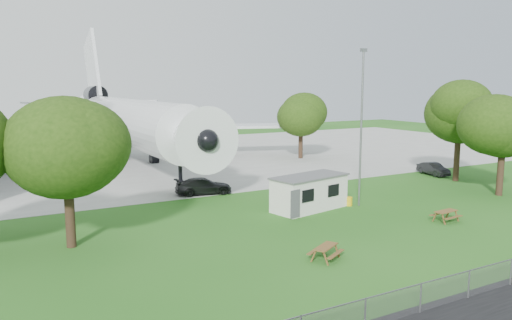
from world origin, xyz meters
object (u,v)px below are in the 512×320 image
airliner (128,120)px  picnic_west (325,259)px  site_cabin (309,192)px  picnic_east (445,221)px

airliner → picnic_west: 38.63m
site_cabin → picnic_east: bearing=-49.7°
airliner → site_cabin: airliner is taller
picnic_west → picnic_east: 12.14m
airliner → site_cabin: size_ratio=6.86×
airliner → picnic_east: size_ratio=26.52×
airliner → picnic_west: bearing=-89.3°
picnic_west → picnic_east: size_ratio=1.00×
picnic_east → site_cabin: bearing=125.1°
airliner → picnic_west: size_ratio=26.52×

